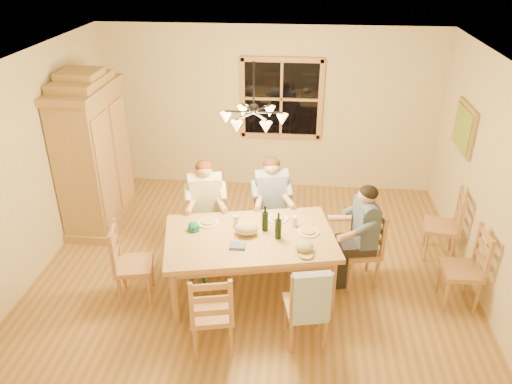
# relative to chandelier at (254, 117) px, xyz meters

# --- Properties ---
(floor) EXTENTS (5.50, 5.50, 0.00)m
(floor) POSITION_rel_chandelier_xyz_m (0.00, 0.00, -2.08)
(floor) COLOR olive
(floor) RESTS_ON ground
(ceiling) EXTENTS (5.50, 5.00, 0.02)m
(ceiling) POSITION_rel_chandelier_xyz_m (0.00, 0.00, 0.62)
(ceiling) COLOR white
(ceiling) RESTS_ON wall_back
(wall_back) EXTENTS (5.50, 0.02, 2.70)m
(wall_back) POSITION_rel_chandelier_xyz_m (0.00, 2.50, -0.73)
(wall_back) COLOR beige
(wall_back) RESTS_ON floor
(wall_left) EXTENTS (0.02, 5.00, 2.70)m
(wall_left) POSITION_rel_chandelier_xyz_m (-2.75, 0.00, -0.73)
(wall_left) COLOR beige
(wall_left) RESTS_ON floor
(wall_right) EXTENTS (0.02, 5.00, 2.70)m
(wall_right) POSITION_rel_chandelier_xyz_m (2.75, 0.00, -0.73)
(wall_right) COLOR beige
(wall_right) RESTS_ON floor
(window) EXTENTS (1.30, 0.06, 1.30)m
(window) POSITION_rel_chandelier_xyz_m (0.20, 2.47, -0.53)
(window) COLOR black
(window) RESTS_ON wall_back
(painting) EXTENTS (0.06, 0.78, 0.64)m
(painting) POSITION_rel_chandelier_xyz_m (2.71, 1.20, -0.48)
(painting) COLOR olive
(painting) RESTS_ON wall_right
(chandelier) EXTENTS (0.77, 0.68, 0.71)m
(chandelier) POSITION_rel_chandelier_xyz_m (0.00, 0.00, 0.00)
(chandelier) COLOR black
(chandelier) RESTS_ON ceiling
(armoire) EXTENTS (0.66, 1.40, 2.30)m
(armoire) POSITION_rel_chandelier_xyz_m (-2.42, 1.01, -1.02)
(armoire) COLOR olive
(armoire) RESTS_ON floor
(dining_table) EXTENTS (2.18, 1.59, 0.76)m
(dining_table) POSITION_rel_chandelier_xyz_m (-0.01, -0.43, -1.41)
(dining_table) COLOR tan
(dining_table) RESTS_ON floor
(chair_far_left) EXTENTS (0.52, 0.50, 0.99)m
(chair_far_left) POSITION_rel_chandelier_xyz_m (-0.68, 0.38, -1.77)
(chair_far_left) COLOR #9F7146
(chair_far_left) RESTS_ON floor
(chair_far_right) EXTENTS (0.52, 0.50, 0.99)m
(chair_far_right) POSITION_rel_chandelier_xyz_m (0.18, 0.56, -1.77)
(chair_far_right) COLOR #9F7146
(chair_far_right) RESTS_ON floor
(chair_near_left) EXTENTS (0.52, 0.50, 0.99)m
(chair_near_left) POSITION_rel_chandelier_xyz_m (-0.29, -1.44, -1.77)
(chair_near_left) COLOR #9F7146
(chair_near_left) RESTS_ON floor
(chair_near_right) EXTENTS (0.52, 0.50, 0.99)m
(chair_near_right) POSITION_rel_chandelier_xyz_m (0.67, -1.24, -1.77)
(chair_near_right) COLOR #9F7146
(chair_near_right) RESTS_ON floor
(chair_end_left) EXTENTS (0.50, 0.52, 0.99)m
(chair_end_left) POSITION_rel_chandelier_xyz_m (-1.35, -0.72, -1.77)
(chair_end_left) COLOR #9F7146
(chair_end_left) RESTS_ON floor
(chair_end_right) EXTENTS (0.50, 0.52, 0.99)m
(chair_end_right) POSITION_rel_chandelier_xyz_m (1.33, -0.15, -1.77)
(chair_end_right) COLOR #9F7146
(chair_end_right) RESTS_ON floor
(adult_woman) EXTENTS (0.46, 0.49, 0.87)m
(adult_woman) POSITION_rel_chandelier_xyz_m (-0.68, 0.38, -1.24)
(adult_woman) COLOR beige
(adult_woman) RESTS_ON floor
(adult_plaid_man) EXTENTS (0.46, 0.49, 0.87)m
(adult_plaid_man) POSITION_rel_chandelier_xyz_m (0.18, 0.56, -1.24)
(adult_plaid_man) COLOR #33498D
(adult_plaid_man) RESTS_ON floor
(adult_slate_man) EXTENTS (0.49, 0.46, 0.87)m
(adult_slate_man) POSITION_rel_chandelier_xyz_m (1.33, -0.15, -1.24)
(adult_slate_man) COLOR #45546F
(adult_slate_man) RESTS_ON floor
(towel) EXTENTS (0.39, 0.18, 0.58)m
(towel) POSITION_rel_chandelier_xyz_m (0.71, -1.43, -1.38)
(towel) COLOR #A4BBDE
(towel) RESTS_ON chair_near_right
(wine_bottle_a) EXTENTS (0.08, 0.08, 0.33)m
(wine_bottle_a) POSITION_rel_chandelier_xyz_m (0.16, -0.29, -1.15)
(wine_bottle_a) COLOR black
(wine_bottle_a) RESTS_ON dining_table
(wine_bottle_b) EXTENTS (0.08, 0.08, 0.33)m
(wine_bottle_b) POSITION_rel_chandelier_xyz_m (0.32, -0.44, -1.15)
(wine_bottle_b) COLOR black
(wine_bottle_b) RESTS_ON dining_table
(plate_woman) EXTENTS (0.26, 0.26, 0.02)m
(plate_woman) POSITION_rel_chandelier_xyz_m (-0.54, -0.19, -1.31)
(plate_woman) COLOR white
(plate_woman) RESTS_ON dining_table
(plate_plaid) EXTENTS (0.26, 0.26, 0.02)m
(plate_plaid) POSITION_rel_chandelier_xyz_m (0.29, -0.01, -1.31)
(plate_plaid) COLOR white
(plate_plaid) RESTS_ON dining_table
(plate_slate) EXTENTS (0.26, 0.26, 0.02)m
(plate_slate) POSITION_rel_chandelier_xyz_m (0.67, -0.29, -1.31)
(plate_slate) COLOR white
(plate_slate) RESTS_ON dining_table
(wine_glass_a) EXTENTS (0.06, 0.06, 0.14)m
(wine_glass_a) POSITION_rel_chandelier_xyz_m (-0.20, -0.22, -1.25)
(wine_glass_a) COLOR silver
(wine_glass_a) RESTS_ON dining_table
(wine_glass_b) EXTENTS (0.06, 0.06, 0.14)m
(wine_glass_b) POSITION_rel_chandelier_xyz_m (0.51, -0.17, -1.25)
(wine_glass_b) COLOR silver
(wine_glass_b) RESTS_ON dining_table
(cap) EXTENTS (0.20, 0.20, 0.11)m
(cap) POSITION_rel_chandelier_xyz_m (0.63, -0.68, -1.26)
(cap) COLOR tan
(cap) RESTS_ON dining_table
(napkin) EXTENTS (0.21, 0.17, 0.03)m
(napkin) POSITION_rel_chandelier_xyz_m (-0.12, -0.68, -1.30)
(napkin) COLOR #546B9B
(napkin) RESTS_ON dining_table
(cloth_bundle) EXTENTS (0.28, 0.22, 0.15)m
(cloth_bundle) POSITION_rel_chandelier_xyz_m (-0.05, -0.39, -1.24)
(cloth_bundle) COLOR tan
(cloth_bundle) RESTS_ON dining_table
(child) EXTENTS (0.37, 0.31, 0.86)m
(child) POSITION_rel_chandelier_xyz_m (-0.67, -0.39, -1.65)
(child) COLOR #1A7667
(child) RESTS_ON floor
(chair_spare_front) EXTENTS (0.43, 0.45, 0.99)m
(chair_spare_front) POSITION_rel_chandelier_xyz_m (2.45, -0.45, -1.77)
(chair_spare_front) COLOR #9F7146
(chair_spare_front) RESTS_ON floor
(chair_spare_back) EXTENTS (0.49, 0.50, 0.99)m
(chair_spare_back) POSITION_rel_chandelier_xyz_m (2.45, 0.52, -1.77)
(chair_spare_back) COLOR #9F7146
(chair_spare_back) RESTS_ON floor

